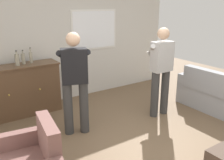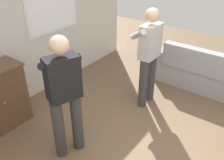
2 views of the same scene
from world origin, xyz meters
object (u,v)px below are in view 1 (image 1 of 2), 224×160
bottle_wine_green (17,60)px  bottle_liquor_amber (23,59)px  bottle_spirits_clear (31,57)px  person_standing_right (161,68)px  person_standing_left (75,79)px  sideboard_cabinet (22,90)px

bottle_wine_green → bottle_liquor_amber: 0.13m
bottle_spirits_clear → person_standing_right: 2.48m
person_standing_left → bottle_wine_green: bearing=114.9°
bottle_wine_green → bottle_liquor_amber: (0.12, 0.05, -0.00)m
bottle_wine_green → person_standing_left: bearing=-65.1°
sideboard_cabinet → bottle_wine_green: (-0.02, -0.01, 0.60)m
bottle_wine_green → bottle_liquor_amber: size_ratio=1.04×
sideboard_cabinet → bottle_spirits_clear: size_ratio=4.81×
bottle_spirits_clear → person_standing_left: person_standing_left is taller
bottle_spirits_clear → person_standing_right: person_standing_right is taller
sideboard_cabinet → person_standing_right: bearing=-34.1°
bottle_spirits_clear → bottle_liquor_amber: bearing=-173.9°
bottle_spirits_clear → person_standing_right: (1.94, -1.54, -0.16)m
bottle_wine_green → bottle_spirits_clear: bearing=13.6°
bottle_spirits_clear → person_standing_right: bearing=-38.5°
sideboard_cabinet → bottle_liquor_amber: bottle_liquor_amber is taller
sideboard_cabinet → person_standing_left: bearing=-66.0°
bottle_liquor_amber → person_standing_right: (2.08, -1.52, -0.16)m
bottle_liquor_amber → sideboard_cabinet: bearing=-158.0°
sideboard_cabinet → bottle_wine_green: bearing=-158.8°
bottle_liquor_amber → person_standing_left: 1.35m
sideboard_cabinet → bottle_wine_green: 0.60m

